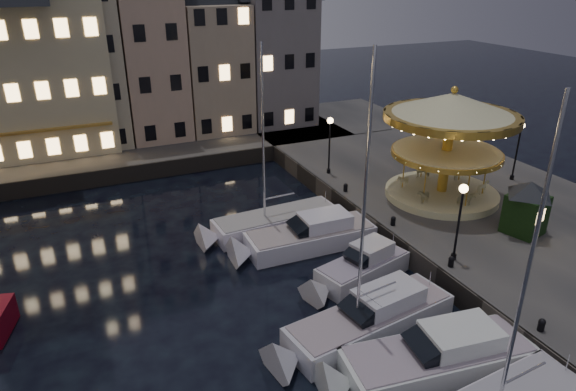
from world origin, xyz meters
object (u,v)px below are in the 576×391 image
streetlamp_b (460,212)px  ticket_kiosk (528,199)px  motorboat_c (364,322)px  motorboat_d (357,271)px  bollard_c (393,220)px  streetlamp_d (518,143)px  carousel (450,126)px  bollard_b (451,261)px  motorboat_e (304,238)px  motorboat_b (429,360)px  streetlamp_c (330,137)px  bollard_a (542,324)px  bollard_d (346,187)px  motorboat_f (268,224)px

streetlamp_b → ticket_kiosk: (5.58, 0.75, -0.62)m
motorboat_c → motorboat_d: motorboat_c is taller
bollard_c → streetlamp_d: bearing=11.9°
motorboat_d → carousel: (9.24, 4.70, 5.46)m
bollard_b → motorboat_e: size_ratio=0.07×
bollard_c → motorboat_b: bearing=-116.9°
streetlamp_c → bollard_a: streetlamp_c is taller
ticket_kiosk → streetlamp_b: bearing=-172.3°
bollard_a → ticket_kiosk: (6.18, 6.75, 1.79)m
bollard_c → ticket_kiosk: size_ratio=0.16×
streetlamp_d → motorboat_b: bearing=-144.4°
motorboat_d → bollard_d: bearing=63.9°
bollard_c → carousel: 7.27m
motorboat_e → bollard_d: bearing=37.3°
motorboat_c → streetlamp_b: bearing=16.0°
bollard_b → motorboat_c: 6.15m
bollard_c → carousel: carousel is taller
streetlamp_c → motorboat_b: 19.55m
bollard_b → motorboat_b: 6.65m
motorboat_f → carousel: bearing=-11.8°
bollard_a → motorboat_c: (-5.92, 4.13, -0.92)m
streetlamp_d → motorboat_c: size_ratio=0.34×
streetlamp_b → motorboat_f: motorboat_f is taller
motorboat_c → ticket_kiosk: bearing=12.2°
streetlamp_b → bollard_c: (-0.60, 4.50, -2.41)m
motorboat_d → carousel: bearing=27.0°
motorboat_b → streetlamp_d: bearing=35.6°
motorboat_c → motorboat_f: size_ratio=1.02×
streetlamp_c → motorboat_b: (-5.42, -18.48, -3.37)m
bollard_a → motorboat_c: motorboat_c is taller
motorboat_e → streetlamp_b: bearing=-48.9°
streetlamp_c → motorboat_f: motorboat_f is taller
streetlamp_d → motorboat_d: bearing=-162.3°
carousel → bollard_c: bearing=-157.9°
streetlamp_b → bollard_b: 2.54m
bollard_a → motorboat_e: motorboat_e is taller
bollard_c → ticket_kiosk: ticket_kiosk is taller
motorboat_c → streetlamp_c: bearing=67.0°
streetlamp_d → motorboat_e: size_ratio=0.48×
streetlamp_b → motorboat_d: 5.99m
bollard_c → carousel: size_ratio=0.07×
motorboat_d → motorboat_f: 7.38m
bollard_a → motorboat_e: size_ratio=0.07×
bollard_a → bollard_b: bearing=90.0°
motorboat_b → motorboat_e: same height
bollard_d → streetlamp_d: bearing=-14.1°
streetlamp_c → motorboat_f: 8.75m
streetlamp_d → motorboat_b: 20.84m
bollard_c → motorboat_e: (-4.88, 1.79, -0.96)m
bollard_c → streetlamp_b: bearing=-82.4°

